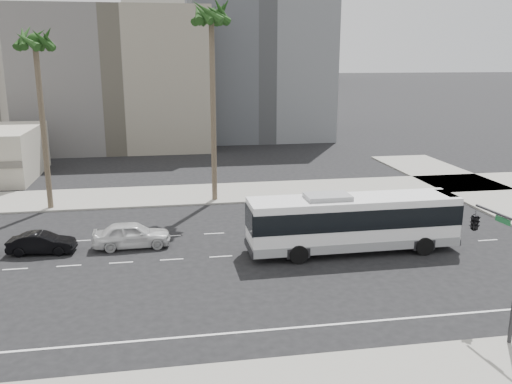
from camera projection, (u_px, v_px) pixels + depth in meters
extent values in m
plane|color=black|center=(269.00, 254.00, 33.70)|extent=(700.00, 700.00, 0.00)
cube|color=gray|center=(236.00, 193.00, 48.49)|extent=(120.00, 7.00, 0.15)
cube|color=slate|center=(118.00, 79.00, 72.53)|extent=(24.00, 18.00, 18.00)
cube|color=#53565B|center=(256.00, 49.00, 81.50)|extent=(20.00, 20.00, 26.00)
cube|color=beige|center=(169.00, 35.00, 266.86)|extent=(42.00, 42.00, 44.00)
cube|color=slate|center=(270.00, 5.00, 252.21)|extent=(26.00, 26.00, 70.00)
cube|color=slate|center=(305.00, 21.00, 286.18)|extent=(22.00, 22.00, 60.00)
cube|color=white|center=(353.00, 220.00, 33.68)|extent=(13.17, 3.04, 2.95)
cube|color=black|center=(353.00, 214.00, 33.58)|extent=(13.23, 3.10, 1.25)
cube|color=gray|center=(352.00, 240.00, 34.00)|extent=(13.19, 3.08, 0.57)
cube|color=gray|center=(328.00, 197.00, 33.01)|extent=(2.74, 1.84, 0.34)
cube|color=#262628|center=(447.00, 196.00, 34.37)|extent=(0.70, 2.05, 0.34)
cylinder|color=black|center=(424.00, 246.00, 33.34)|extent=(1.13, 0.34, 1.13)
cylinder|color=black|center=(404.00, 232.00, 36.11)|extent=(1.13, 0.34, 1.13)
cylinder|color=black|center=(298.00, 254.00, 32.03)|extent=(1.13, 0.34, 1.13)
cylinder|color=black|center=(287.00, 238.00, 34.80)|extent=(1.13, 0.34, 1.13)
imported|color=silver|center=(132.00, 235.00, 34.73)|extent=(2.10, 4.96, 1.67)
imported|color=black|center=(42.00, 243.00, 33.64)|extent=(1.72, 4.16, 1.34)
cylinder|color=#262628|center=(499.00, 214.00, 23.10)|extent=(0.41, 2.95, 0.11)
imported|color=#262628|center=(475.00, 219.00, 24.64)|extent=(2.56, 0.79, 1.01)
cube|color=#19592D|center=(503.00, 220.00, 22.89)|extent=(0.12, 0.83, 0.23)
cylinder|color=brown|center=(213.00, 113.00, 44.14)|extent=(0.41, 0.41, 14.91)
cylinder|color=brown|center=(43.00, 129.00, 41.91)|extent=(0.41, 0.41, 12.93)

